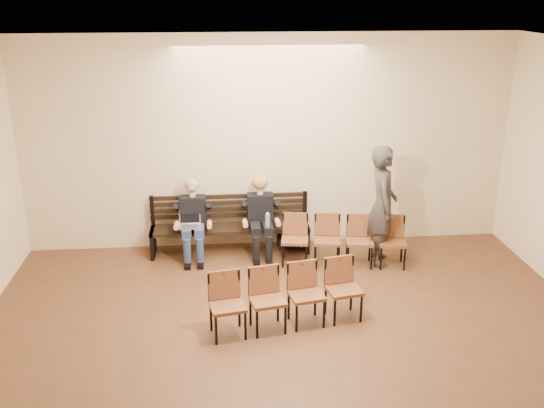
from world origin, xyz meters
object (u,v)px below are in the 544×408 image
Objects in this scene: chair_row_front at (343,241)px; bag at (288,240)px; laptop at (190,228)px; passerby at (383,197)px; chair_row_back at (287,298)px; water_bottle at (268,228)px; seated_woman at (261,219)px; seated_man at (193,221)px; bench at (230,239)px.

bag is at bearing 144.63° from chair_row_front.
bag is at bearing 6.44° from laptop.
passerby is 1.11× the size of chair_row_back.
chair_row_front reaches higher than water_bottle.
chair_row_back is (0.16, -2.30, -0.20)m from seated_woman.
seated_man reaches higher than water_bottle.
seated_man is 2.63m from chair_row_back.
chair_row_back is at bearing -113.02° from chair_row_front.
seated_woman is 4.85× the size of water_bottle.
laptop is at bearing 92.57° from passerby.
laptop is 1.72m from bag.
passerby reaches higher than bench.
seated_woman is 0.71m from bag.
seated_woman is 0.31m from water_bottle.
water_bottle is (1.17, -0.30, -0.05)m from seated_man.
water_bottle is at bearing 177.26° from chair_row_front.
seated_woman is at bearing 83.33° from chair_row_back.
passerby is (2.36, -0.60, 0.87)m from bench.
chair_row_front is at bearing 103.96° from passerby.
bench is 1.88m from chair_row_front.
bench is 2.52m from chair_row_back.
passerby is at bearing -13.08° from laptop.
laptop is 1.23m from water_bottle.
seated_man reaches higher than laptop.
seated_man is 3.70× the size of laptop.
passerby reaches higher than seated_man.
bench is at bearing 144.26° from water_bottle.
bench is at bearing 168.20° from chair_row_front.
seated_man is at bearing 175.84° from chair_row_front.
seated_woman is at bearing 0.00° from seated_man.
chair_row_back is (-1.09, -1.77, 0.01)m from chair_row_front.
laptop reaches higher than bag.
passerby reaches higher than laptop.
chair_row_front reaches higher than laptop.
water_bottle reaches higher than bag.
chair_row_back is at bearing -61.58° from seated_man.
bag is (1.61, 0.39, -0.45)m from laptop.
chair_row_back is at bearing -65.88° from laptop.
seated_man reaches higher than seated_woman.
seated_woman reaches higher than chair_row_back.
seated_woman is (0.50, -0.12, 0.38)m from bench.
laptop is 1.34× the size of water_bottle.
chair_row_front is (1.75, -0.66, 0.17)m from bench.
seated_woman is at bearing 1.33° from laptop.
chair_row_front is at bearing 47.53° from chair_row_back.
bag is at bearing 72.23° from chair_row_back.
water_bottle is 0.11× the size of passerby.
bag is 0.17× the size of chair_row_back.
bench is 1.34× the size of chair_row_front.
water_bottle is at bearing -14.33° from seated_man.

